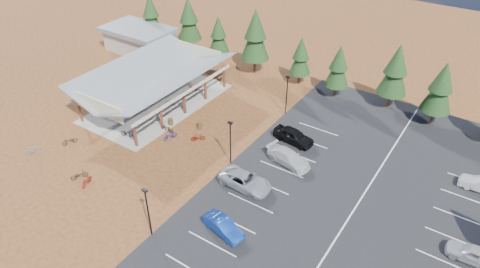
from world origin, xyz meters
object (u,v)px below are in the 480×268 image
at_px(trash_bin_1, 200,126).
at_px(bike_14, 170,136).
at_px(outbuilding, 139,39).
at_px(bike_6, 170,102).
at_px(car_2, 245,181).
at_px(lamp_post_1, 230,140).
at_px(car_8, 474,254).
at_px(bike_2, 156,85).
at_px(bike_16, 167,128).
at_px(trash_bin_0, 171,122).
at_px(car_3, 289,158).
at_px(bike_0, 107,114).
at_px(bike_1, 124,102).
at_px(bike_3, 176,75).
at_px(bike_4, 127,134).
at_px(bike_pavilion, 155,77).
at_px(lamp_post_0, 148,209).
at_px(bike_12, 79,175).
at_px(bike_8, 70,141).
at_px(bike_7, 193,87).
at_px(bike_5, 157,117).
at_px(car_4, 294,136).
at_px(bike_15, 198,137).
at_px(bike_9, 33,150).
at_px(bike_11, 86,181).
at_px(lamp_post_2, 287,93).

relative_size(trash_bin_1, bike_14, 0.49).
relative_size(outbuilding, bike_6, 6.69).
distance_m(outbuilding, car_2, 37.22).
height_order(lamp_post_1, car_8, lamp_post_1).
bearing_deg(car_2, trash_bin_1, 62.64).
bearing_deg(bike_2, bike_16, -145.61).
height_order(trash_bin_0, car_3, car_3).
xyz_separation_m(bike_0, bike_1, (-0.32, 3.22, 0.00)).
bearing_deg(bike_2, bike_3, -18.90).
xyz_separation_m(bike_4, car_3, (17.61, 6.09, 0.19)).
height_order(lamp_post_1, bike_2, lamp_post_1).
distance_m(trash_bin_1, bike_1, 11.40).
height_order(trash_bin_0, bike_1, bike_1).
height_order(bike_pavilion, trash_bin_1, bike_pavilion).
height_order(bike_pavilion, bike_4, bike_pavilion).
distance_m(lamp_post_0, bike_12, 11.59).
bearing_deg(bike_8, bike_7, 99.47).
distance_m(bike_0, bike_5, 6.30).
height_order(bike_2, car_4, car_4).
bearing_deg(bike_16, car_4, 112.75).
distance_m(lamp_post_1, bike_1, 18.39).
bearing_deg(trash_bin_1, bike_pavilion, 168.46).
xyz_separation_m(outbuilding, bike_15, (23.63, -14.73, -1.54)).
relative_size(lamp_post_0, bike_1, 3.28).
bearing_deg(bike_2, bike_15, -132.92).
distance_m(bike_9, bike_16, 14.66).
xyz_separation_m(trash_bin_0, trash_bin_1, (3.36, 1.34, 0.00)).
xyz_separation_m(lamp_post_0, bike_6, (-13.22, 17.33, -2.44)).
relative_size(lamp_post_0, bike_11, 3.02).
bearing_deg(car_3, bike_9, 132.20).
height_order(bike_16, car_4, car_4).
height_order(lamp_post_1, bike_1, lamp_post_1).
distance_m(bike_2, bike_15, 14.13).
relative_size(bike_7, car_2, 0.31).
distance_m(bike_12, bike_14, 10.73).
bearing_deg(lamp_post_2, bike_1, -151.43).
xyz_separation_m(bike_14, bike_15, (2.85, 1.55, 0.01)).
distance_m(car_2, car_3, 5.92).
distance_m(outbuilding, trash_bin_1, 25.65).
xyz_separation_m(bike_6, bike_12, (2.00, -15.91, -0.08)).
distance_m(bike_pavilion, bike_8, 12.85).
distance_m(outbuilding, trash_bin_0, 23.57).
xyz_separation_m(bike_pavilion, bike_5, (2.86, -3.28, -3.27)).
bearing_deg(bike_9, bike_12, -156.82).
height_order(bike_7, car_4, car_4).
xyz_separation_m(lamp_post_0, trash_bin_1, (-6.76, 15.32, -2.53)).
height_order(bike_6, car_3, car_3).
bearing_deg(trash_bin_0, outbuilding, 143.39).
height_order(lamp_post_2, bike_16, lamp_post_2).
xyz_separation_m(outbuilding, bike_16, (19.48, -15.28, -1.56)).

